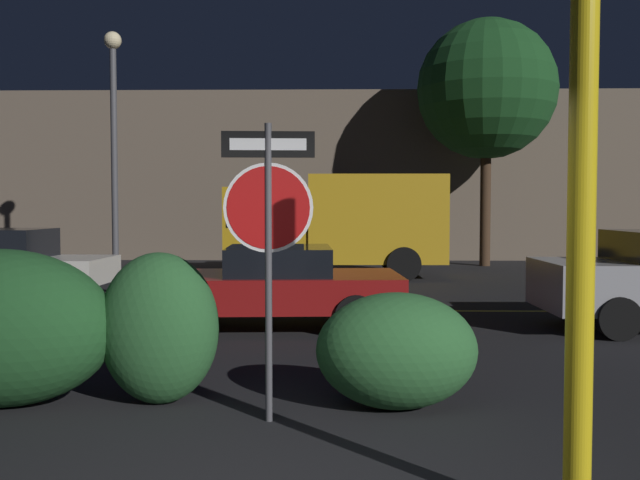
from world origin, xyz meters
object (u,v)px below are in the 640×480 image
object	(u,v)px
yellow_pole_right	(581,251)
passing_car_2	(273,285)
delivery_truck	(332,221)
street_lamp	(114,121)
tree_0	(487,90)
hedge_bush_3	(396,351)
stop_sign	(268,215)
hedge_bush_2	(159,328)
hedge_bush_1	(0,328)

from	to	relation	value
yellow_pole_right	passing_car_2	size ratio (longest dim) A/B	0.78
delivery_truck	street_lamp	bearing A→B (deg)	96.80
street_lamp	tree_0	xyz separation A→B (m)	(10.07, 4.22, 1.41)
passing_car_2	street_lamp	bearing A→B (deg)	30.10
yellow_pole_right	street_lamp	distance (m)	15.45
hedge_bush_3	tree_0	bearing A→B (deg)	75.38
stop_sign	tree_0	distance (m)	17.06
hedge_bush_2	hedge_bush_1	bearing A→B (deg)	-175.17
yellow_pole_right	passing_car_2	xyz separation A→B (m)	(-2.31, 6.76, -0.95)
stop_sign	hedge_bush_2	size ratio (longest dim) A/B	1.79
yellow_pole_right	passing_car_2	bearing A→B (deg)	108.87
hedge_bush_1	passing_car_2	xyz separation A→B (m)	(2.12, 4.35, -0.09)
yellow_pole_right	hedge_bush_3	world-z (taller)	yellow_pole_right
hedge_bush_1	stop_sign	bearing A→B (deg)	-9.19
yellow_pole_right	tree_0	world-z (taller)	tree_0
hedge_bush_1	passing_car_2	bearing A→B (deg)	63.96
hedge_bush_2	street_lamp	distance (m)	12.20
stop_sign	yellow_pole_right	bearing A→B (deg)	-49.99
delivery_truck	passing_car_2	bearing A→B (deg)	172.81
passing_car_2	delivery_truck	world-z (taller)	delivery_truck
stop_sign	street_lamp	world-z (taller)	street_lamp
delivery_truck	tree_0	world-z (taller)	tree_0
hedge_bush_2	hedge_bush_3	xyz separation A→B (m)	(2.19, -0.12, -0.18)
hedge_bush_2	delivery_truck	distance (m)	11.95
hedge_bush_1	street_lamp	xyz separation A→B (m)	(-2.42, 11.24, 3.21)
passing_car_2	stop_sign	bearing A→B (deg)	-178.71
hedge_bush_1	tree_0	size ratio (longest dim) A/B	0.29
delivery_truck	hedge_bush_1	bearing A→B (deg)	165.25
yellow_pole_right	tree_0	size ratio (longest dim) A/B	0.43
tree_0	yellow_pole_right	bearing A→B (deg)	-100.22
hedge_bush_2	passing_car_2	xyz separation A→B (m)	(0.69, 4.22, -0.07)
passing_car_2	street_lamp	distance (m)	8.89
stop_sign	hedge_bush_1	xyz separation A→B (m)	(-2.50, 0.41, -1.04)
hedge_bush_3	tree_0	size ratio (longest dim) A/B	0.20
yellow_pole_right	hedge_bush_2	distance (m)	4.02
hedge_bush_1	hedge_bush_2	xyz separation A→B (m)	(1.44, 0.12, -0.02)
stop_sign	hedge_bush_3	distance (m)	1.72
yellow_pole_right	street_lamp	xyz separation A→B (m)	(-6.85, 13.65, 2.34)
yellow_pole_right	stop_sign	bearing A→B (deg)	133.86
hedge_bush_3	street_lamp	xyz separation A→B (m)	(-6.04, 11.23, 3.40)
yellow_pole_right	hedge_bush_2	bearing A→B (deg)	139.76
street_lamp	tree_0	bearing A→B (deg)	22.74
hedge_bush_3	street_lamp	size ratio (longest dim) A/B	0.24
stop_sign	hedge_bush_3	bearing A→B (deg)	16.30
delivery_truck	yellow_pole_right	bearing A→B (deg)	-174.97
hedge_bush_1	tree_0	xyz separation A→B (m)	(7.65, 15.46, 4.62)
stop_sign	passing_car_2	world-z (taller)	stop_sign
stop_sign	hedge_bush_2	bearing A→B (deg)	149.86
yellow_pole_right	tree_0	xyz separation A→B (m)	(3.22, 17.87, 3.76)
passing_car_2	tree_0	xyz separation A→B (m)	(5.53, 11.11, 4.71)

